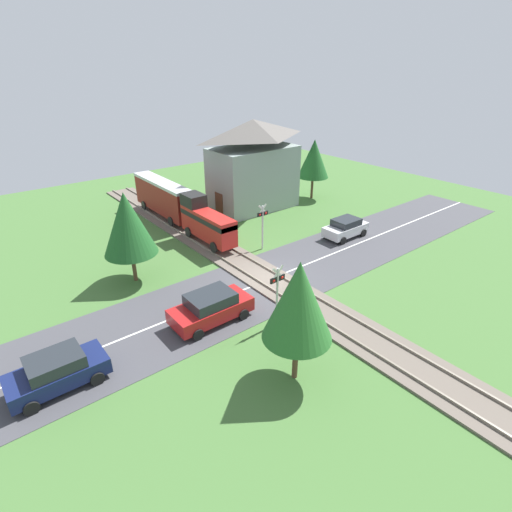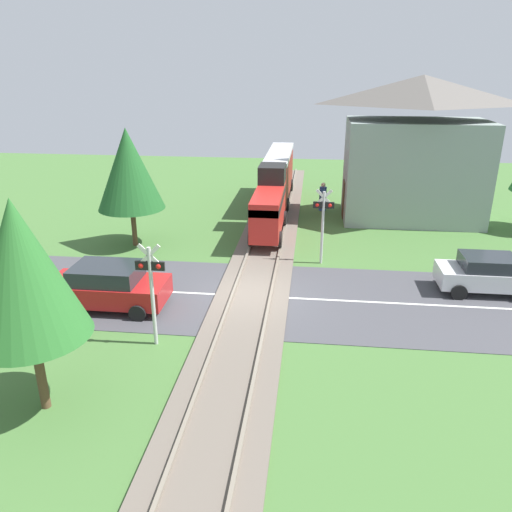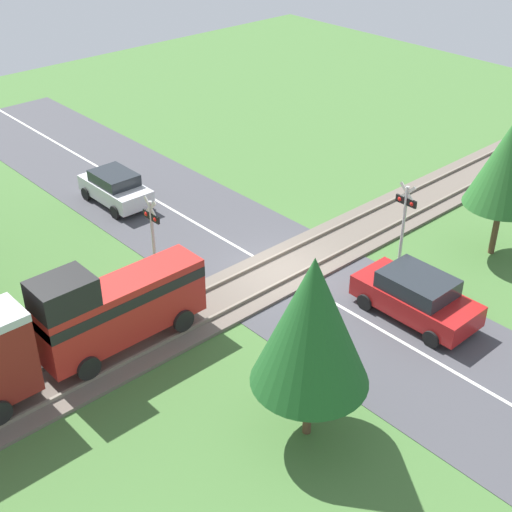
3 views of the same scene
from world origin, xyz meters
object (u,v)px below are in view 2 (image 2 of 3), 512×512
at_px(car_far_side, 487,273).
at_px(crossing_signal_west_approach, 151,282).
at_px(crossing_signal_east_approach, 323,217).
at_px(pedestrian_by_station, 323,198).
at_px(train, 276,184).
at_px(station_building, 416,152).
at_px(car_near_crossing, 108,286).

xyz_separation_m(car_far_side, crossing_signal_west_approach, (-11.54, -5.20, 1.37)).
relative_size(crossing_signal_east_approach, pedestrian_by_station, 1.98).
xyz_separation_m(train, crossing_signal_east_approach, (2.62, -7.33, 0.28)).
distance_m(car_far_side, station_building, 10.32).
xyz_separation_m(train, pedestrian_by_station, (2.76, 1.38, -1.09)).
xyz_separation_m(car_near_crossing, crossing_signal_east_approach, (7.70, 5.20, 1.30)).
bearing_deg(station_building, crossing_signal_east_approach, -123.98).
relative_size(crossing_signal_east_approach, station_building, 0.42).
bearing_deg(crossing_signal_west_approach, pedestrian_by_station, 71.66).
bearing_deg(train, crossing_signal_west_approach, -100.01).
height_order(crossing_signal_west_approach, pedestrian_by_station, crossing_signal_west_approach).
relative_size(car_far_side, crossing_signal_west_approach, 1.08).
relative_size(station_building, pedestrian_by_station, 4.72).
bearing_deg(crossing_signal_east_approach, train, 109.68).
relative_size(train, car_far_side, 3.78).
bearing_deg(crossing_signal_west_approach, station_building, 55.58).
bearing_deg(pedestrian_by_station, car_near_crossing, -119.39).
bearing_deg(car_near_crossing, train, 67.95).
xyz_separation_m(car_near_crossing, station_building, (12.73, 12.67, 2.96)).
distance_m(car_near_crossing, crossing_signal_east_approach, 9.38).
distance_m(crossing_signal_west_approach, pedestrian_by_station, 17.16).
bearing_deg(train, pedestrian_by_station, 26.57).
xyz_separation_m(crossing_signal_east_approach, pedestrian_by_station, (0.14, 8.71, -1.37)).
distance_m(crossing_signal_west_approach, station_building, 18.25).
distance_m(car_far_side, crossing_signal_east_approach, 6.85).
relative_size(car_near_crossing, car_far_side, 1.17).
bearing_deg(train, crossing_signal_east_approach, -70.32).
bearing_deg(pedestrian_by_station, crossing_signal_east_approach, -90.91).
relative_size(car_near_crossing, crossing_signal_east_approach, 1.26).
xyz_separation_m(car_far_side, crossing_signal_east_approach, (-6.30, 2.32, 1.37)).
bearing_deg(crossing_signal_west_approach, crossing_signal_east_approach, 55.15).
distance_m(crossing_signal_east_approach, pedestrian_by_station, 8.82).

